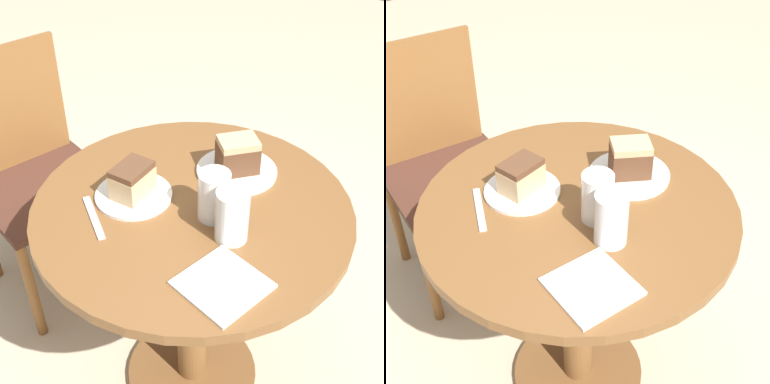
# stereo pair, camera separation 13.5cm
# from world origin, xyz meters

# --- Properties ---
(ground_plane) EXTENTS (8.00, 8.00, 0.00)m
(ground_plane) POSITION_xyz_m (0.00, 0.00, 0.00)
(ground_plane) COLOR beige
(table) EXTENTS (0.83, 0.83, 0.75)m
(table) POSITION_xyz_m (0.00, 0.00, 0.56)
(table) COLOR brown
(table) RESTS_ON ground_plane
(chair) EXTENTS (0.50, 0.48, 0.92)m
(chair) POSITION_xyz_m (-0.00, 0.75, 0.49)
(chair) COLOR brown
(chair) RESTS_ON ground_plane
(plate_near) EXTENTS (0.20, 0.20, 0.01)m
(plate_near) POSITION_xyz_m (-0.08, 0.14, 0.76)
(plate_near) COLOR silver
(plate_near) RESTS_ON table
(plate_far) EXTENTS (0.22, 0.22, 0.01)m
(plate_far) POSITION_xyz_m (0.19, -0.00, 0.76)
(plate_far) COLOR silver
(plate_far) RESTS_ON table
(cake_slice_near) EXTENTS (0.12, 0.09, 0.09)m
(cake_slice_near) POSITION_xyz_m (-0.08, 0.14, 0.80)
(cake_slice_near) COLOR tan
(cake_slice_near) RESTS_ON plate_near
(cake_slice_far) EXTENTS (0.13, 0.13, 0.10)m
(cake_slice_far) POSITION_xyz_m (0.19, -0.00, 0.81)
(cake_slice_far) COLOR brown
(cake_slice_far) RESTS_ON plate_far
(glass_lemonade) EXTENTS (0.08, 0.08, 0.14)m
(glass_lemonade) POSITION_xyz_m (-0.03, -0.15, 0.81)
(glass_lemonade) COLOR silver
(glass_lemonade) RESTS_ON table
(glass_water) EXTENTS (0.08, 0.08, 0.13)m
(glass_water) POSITION_xyz_m (0.00, -0.07, 0.81)
(glass_water) COLOR silver
(glass_water) RESTS_ON table
(napkin_stack) EXTENTS (0.18, 0.18, 0.01)m
(napkin_stack) POSITION_xyz_m (-0.16, -0.23, 0.75)
(napkin_stack) COLOR white
(napkin_stack) RESTS_ON table
(fork) EXTENTS (0.09, 0.16, 0.00)m
(fork) POSITION_xyz_m (-0.20, 0.15, 0.75)
(fork) COLOR silver
(fork) RESTS_ON table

